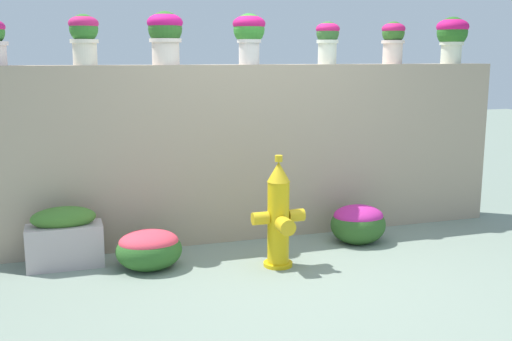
# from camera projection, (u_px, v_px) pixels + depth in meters

# --- Properties ---
(ground_plane) EXTENTS (24.00, 24.00, 0.00)m
(ground_plane) POSITION_uv_depth(u_px,v_px,m) (303.00, 283.00, 4.47)
(ground_plane) COLOR gray
(stone_wall) EXTENTS (4.91, 0.28, 1.58)m
(stone_wall) POSITION_uv_depth(u_px,v_px,m) (251.00, 152.00, 5.52)
(stone_wall) COLOR tan
(stone_wall) RESTS_ON ground
(potted_plant_1) EXTENTS (0.24, 0.24, 0.41)m
(potted_plant_1) POSITION_uv_depth(u_px,v_px,m) (84.00, 34.00, 4.86)
(potted_plant_1) COLOR beige
(potted_plant_1) RESTS_ON stone_wall
(potted_plant_2) EXTENTS (0.30, 0.30, 0.45)m
(potted_plant_2) POSITION_uv_depth(u_px,v_px,m) (165.00, 33.00, 5.09)
(potted_plant_2) COLOR beige
(potted_plant_2) RESTS_ON stone_wall
(potted_plant_3) EXTENTS (0.29, 0.29, 0.44)m
(potted_plant_3) POSITION_uv_depth(u_px,v_px,m) (249.00, 32.00, 5.30)
(potted_plant_3) COLOR silver
(potted_plant_3) RESTS_ON stone_wall
(potted_plant_4) EXTENTS (0.22, 0.22, 0.39)m
(potted_plant_4) POSITION_uv_depth(u_px,v_px,m) (328.00, 38.00, 5.59)
(potted_plant_4) COLOR silver
(potted_plant_4) RESTS_ON stone_wall
(potted_plant_5) EXTENTS (0.22, 0.22, 0.40)m
(potted_plant_5) POSITION_uv_depth(u_px,v_px,m) (393.00, 39.00, 5.80)
(potted_plant_5) COLOR beige
(potted_plant_5) RESTS_ON stone_wall
(potted_plant_6) EXTENTS (0.32, 0.32, 0.46)m
(potted_plant_6) POSITION_uv_depth(u_px,v_px,m) (452.00, 34.00, 5.98)
(potted_plant_6) COLOR beige
(potted_plant_6) RESTS_ON stone_wall
(fire_hydrant) EXTENTS (0.43, 0.34, 0.90)m
(fire_hydrant) POSITION_uv_depth(u_px,v_px,m) (279.00, 217.00, 4.75)
(fire_hydrant) COLOR gold
(fire_hydrant) RESTS_ON ground
(flower_bush_left) EXTENTS (0.50, 0.45, 0.36)m
(flower_bush_left) POSITION_uv_depth(u_px,v_px,m) (358.00, 222.00, 5.43)
(flower_bush_left) COLOR #2D5822
(flower_bush_left) RESTS_ON ground
(flower_bush_right) EXTENTS (0.52, 0.47, 0.32)m
(flower_bush_right) POSITION_uv_depth(u_px,v_px,m) (149.00, 248.00, 4.76)
(flower_bush_right) COLOR #2E6025
(flower_bush_right) RESTS_ON ground
(planter_box) EXTENTS (0.59, 0.26, 0.49)m
(planter_box) POSITION_uv_depth(u_px,v_px,m) (65.00, 238.00, 4.78)
(planter_box) COLOR #B2A3A2
(planter_box) RESTS_ON ground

